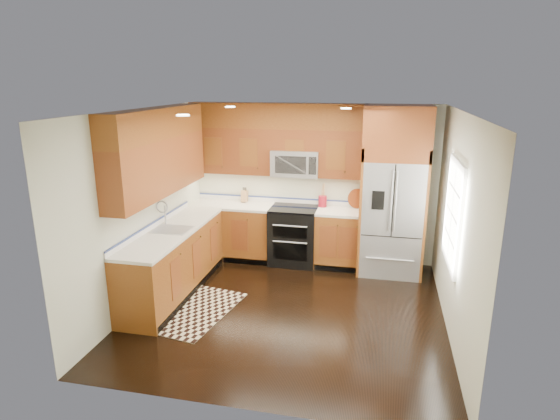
% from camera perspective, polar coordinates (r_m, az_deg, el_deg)
% --- Properties ---
extents(ground, '(4.00, 4.00, 0.00)m').
position_cam_1_polar(ground, '(6.37, 1.04, -12.06)').
color(ground, black).
rests_on(ground, ground).
extents(wall_back, '(4.00, 0.02, 2.60)m').
position_cam_1_polar(wall_back, '(7.79, 4.00, 3.31)').
color(wall_back, beige).
rests_on(wall_back, ground).
extents(wall_left, '(0.02, 4.00, 2.60)m').
position_cam_1_polar(wall_left, '(6.55, -16.32, 0.33)').
color(wall_left, beige).
rests_on(wall_left, ground).
extents(wall_right, '(0.02, 4.00, 2.60)m').
position_cam_1_polar(wall_right, '(5.84, 20.73, -1.91)').
color(wall_right, beige).
rests_on(wall_right, ground).
extents(window, '(0.04, 1.10, 1.30)m').
position_cam_1_polar(window, '(6.00, 20.36, -0.42)').
color(window, white).
rests_on(window, ground).
extents(base_cabinets, '(2.85, 3.00, 0.90)m').
position_cam_1_polar(base_cabinets, '(7.28, -7.10, -4.64)').
color(base_cabinets, brown).
rests_on(base_cabinets, ground).
extents(countertop, '(2.86, 3.01, 0.04)m').
position_cam_1_polar(countertop, '(7.19, -5.85, -0.90)').
color(countertop, silver).
rests_on(countertop, base_cabinets).
extents(upper_cabinets, '(2.85, 3.00, 1.15)m').
position_cam_1_polar(upper_cabinets, '(7.05, -6.40, 7.94)').
color(upper_cabinets, brown).
rests_on(upper_cabinets, ground).
extents(range, '(0.76, 0.67, 0.95)m').
position_cam_1_polar(range, '(7.73, 1.68, -3.14)').
color(range, black).
rests_on(range, ground).
extents(microwave, '(0.76, 0.40, 0.42)m').
position_cam_1_polar(microwave, '(7.56, 1.94, 5.75)').
color(microwave, '#B2B2B7').
rests_on(microwave, ground).
extents(refrigerator, '(0.98, 0.75, 2.60)m').
position_cam_1_polar(refrigerator, '(7.35, 13.65, 2.18)').
color(refrigerator, '#B2B2B7').
rests_on(refrigerator, ground).
extents(sink_faucet, '(0.54, 0.44, 0.37)m').
position_cam_1_polar(sink_faucet, '(6.71, -13.21, -1.83)').
color(sink_faucet, '#B2B2B7').
rests_on(sink_faucet, countertop).
extents(rug, '(1.07, 1.53, 0.01)m').
position_cam_1_polar(rug, '(6.43, -10.26, -11.97)').
color(rug, black).
rests_on(rug, ground).
extents(knife_block, '(0.10, 0.13, 0.25)m').
position_cam_1_polar(knife_block, '(7.98, -4.34, 1.72)').
color(knife_block, '#A47B4F').
rests_on(knife_block, countertop).
extents(utensil_crock, '(0.17, 0.17, 0.39)m').
position_cam_1_polar(utensil_crock, '(7.68, 5.22, 1.37)').
color(utensil_crock, maroon).
rests_on(utensil_crock, countertop).
extents(cutting_board, '(0.42, 0.42, 0.02)m').
position_cam_1_polar(cutting_board, '(7.70, 9.37, 0.32)').
color(cutting_board, brown).
rests_on(cutting_board, countertop).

